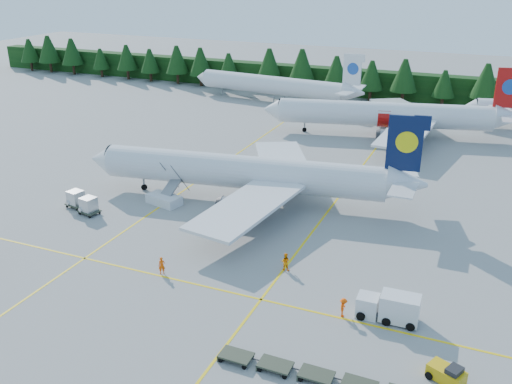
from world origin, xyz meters
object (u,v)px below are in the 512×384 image
at_px(airstairs, 166,197).
at_px(service_truck, 388,307).
at_px(airliner_navy, 236,172).
at_px(airliner_red, 380,115).
at_px(baggage_tug, 447,374).

height_order(airstairs, service_truck, airstairs).
bearing_deg(service_truck, airliner_navy, 138.61).
bearing_deg(airliner_red, service_truck, -90.33).
height_order(airliner_red, airstairs, airliner_red).
xyz_separation_m(airliner_navy, airliner_red, (10.82, 36.72, 0.03)).
height_order(airliner_navy, baggage_tug, airliner_navy).
distance_m(service_truck, baggage_tug, 8.38).
bearing_deg(baggage_tug, airliner_red, 130.87).
bearing_deg(airliner_red, airstairs, -127.11).
relative_size(airstairs, service_truck, 1.24).
bearing_deg(airliner_navy, service_truck, -48.06).
height_order(airliner_navy, airliner_red, airliner_red).
xyz_separation_m(airliner_red, airstairs, (-18.61, -41.47, -2.91)).
relative_size(airliner_red, airstairs, 6.43).
bearing_deg(baggage_tug, service_truck, 156.40).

